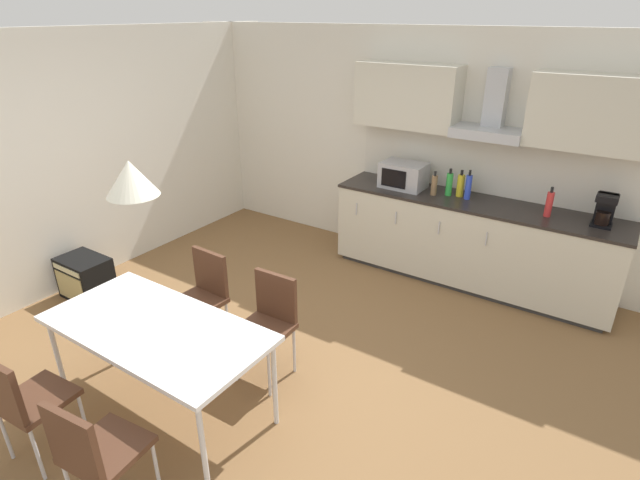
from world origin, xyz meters
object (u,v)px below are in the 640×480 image
object	(u,v)px
bottle_red	(549,204)
bottle_green	(449,184)
chair_near_right	(93,449)
bottle_brown	(434,185)
bottle_blue	(468,187)
dining_table	(156,331)
pendant_lamp	(131,178)
microwave	(404,175)
chair_near_left	(22,397)
chair_far_right	(269,316)
guitar_amp	(86,278)
chair_far_left	(203,290)
coffee_maker	(605,210)
bottle_yellow	(460,185)

from	to	relation	value
bottle_red	bottle_green	world-z (taller)	same
chair_near_right	bottle_brown	bearing A→B (deg)	84.42
bottle_blue	dining_table	distance (m)	3.40
dining_table	pendant_lamp	size ratio (longest dim) A/B	5.12
bottle_brown	pendant_lamp	world-z (taller)	pendant_lamp
bottle_green	pendant_lamp	size ratio (longest dim) A/B	0.92
bottle_green	microwave	bearing A→B (deg)	-177.13
bottle_green	chair_near_left	world-z (taller)	bottle_green
bottle_brown	chair_near_right	bearing A→B (deg)	-95.58
bottle_red	bottle_green	distance (m)	1.01
bottle_red	chair_far_right	xyz separation A→B (m)	(-1.54, -2.37, -0.53)
chair_far_right	pendant_lamp	bearing A→B (deg)	-115.00
bottle_green	chair_near_left	bearing A→B (deg)	-107.51
dining_table	chair_far_right	distance (m)	0.88
bottle_blue	bottle_green	bearing A→B (deg)	179.22
dining_table	bottle_red	bearing A→B (deg)	58.84
microwave	guitar_amp	distance (m)	3.56
chair_far_right	guitar_amp	size ratio (longest dim) A/B	1.67
chair_near_left	microwave	bearing A→B (deg)	79.42
dining_table	chair_near_right	xyz separation A→B (m)	(0.38, -0.78, -0.18)
bottle_blue	chair_far_left	world-z (taller)	bottle_blue
bottle_brown	bottle_blue	bearing A→B (deg)	12.16
microwave	bottle_green	bearing A→B (deg)	2.87
bottle_red	chair_near_right	size ratio (longest dim) A/B	0.34
microwave	bottle_red	distance (m)	1.53
bottle_red	pendant_lamp	distance (m)	3.76
bottle_brown	chair_near_left	size ratio (longest dim) A/B	0.30
bottle_blue	bottle_green	xyz separation A→B (m)	(-0.21, 0.00, -0.01)
bottle_blue	guitar_amp	distance (m)	4.09
bottle_red	chair_near_right	distance (m)	4.25
bottle_blue	bottle_brown	bearing A→B (deg)	-167.84
dining_table	pendant_lamp	world-z (taller)	pendant_lamp
coffee_maker	chair_far_right	distance (m)	3.19
bottle_yellow	chair_far_right	world-z (taller)	bottle_yellow
dining_table	bottle_yellow	bearing A→B (deg)	72.74
bottle_blue	bottle_red	xyz separation A→B (m)	(0.80, -0.05, -0.01)
bottle_brown	pendant_lamp	distance (m)	3.31
coffee_maker	bottle_blue	xyz separation A→B (m)	(-1.27, -0.00, -0.02)
chair_far_left	guitar_amp	distance (m)	1.65
chair_near_right	bottle_green	bearing A→B (deg)	82.59
microwave	coffee_maker	world-z (taller)	coffee_maker
bottle_brown	chair_near_right	distance (m)	3.96
chair_near_left	bottle_green	bearing A→B (deg)	72.49
bottle_brown	chair_far_right	size ratio (longest dim) A/B	0.30
pendant_lamp	bottle_red	bearing A→B (deg)	58.84
guitar_amp	bottle_yellow	bearing A→B (deg)	40.78
microwave	pendant_lamp	xyz separation A→B (m)	(-0.38, -3.18, 0.74)
microwave	chair_near_right	world-z (taller)	microwave
coffee_maker	chair_near_right	size ratio (longest dim) A/B	0.34
bottle_yellow	bottle_red	distance (m)	0.90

